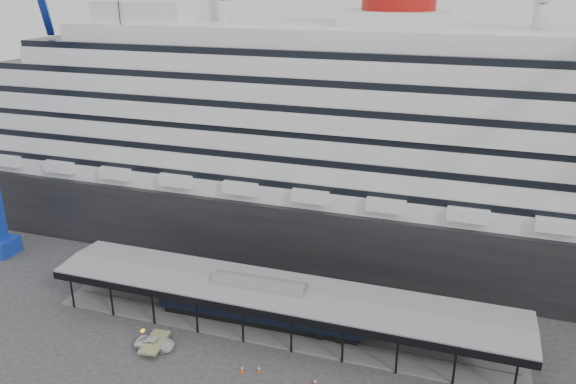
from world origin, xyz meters
name	(u,v)px	position (x,y,z in m)	size (l,w,h in m)	color
ground	(264,351)	(0.00, 0.00, 0.00)	(200.00, 200.00, 0.00)	#313133
cruise_ship	(337,125)	(0.05, 32.00, 18.35)	(130.00, 30.00, 43.90)	black
platform_canopy	(279,310)	(0.00, 5.00, 2.36)	(56.00, 9.18, 5.30)	slate
port_truck	(155,343)	(-11.85, -3.27, 0.61)	(2.03, 4.40, 1.22)	silver
pullman_carriage	(260,302)	(-2.38, 5.00, 2.98)	(25.36, 3.93, 24.82)	black
traffic_cone_left	(259,369)	(0.70, -3.45, 0.36)	(0.40, 0.40, 0.73)	#D9480C
traffic_cone_mid	(242,369)	(-0.99, -3.96, 0.37)	(0.50, 0.50, 0.74)	#D94A0C
traffic_cone_right	(315,382)	(6.94, -3.63, 0.41)	(0.52, 0.52, 0.83)	red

